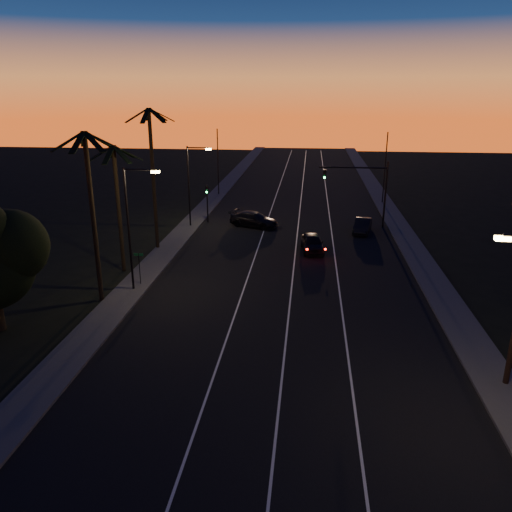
# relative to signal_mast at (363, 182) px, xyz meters

# --- Properties ---
(road) EXTENTS (20.00, 170.00, 0.01)m
(road) POSITION_rel_signal_mast_xyz_m (-7.14, -9.99, -4.78)
(road) COLOR black
(road) RESTS_ON ground
(sidewalk_left) EXTENTS (2.40, 170.00, 0.16)m
(sidewalk_left) POSITION_rel_signal_mast_xyz_m (-18.34, -9.99, -4.70)
(sidewalk_left) COLOR #3A3A38
(sidewalk_left) RESTS_ON ground
(sidewalk_right) EXTENTS (2.40, 170.00, 0.16)m
(sidewalk_right) POSITION_rel_signal_mast_xyz_m (4.06, -9.99, -4.70)
(sidewalk_right) COLOR #3A3A38
(sidewalk_right) RESTS_ON ground
(lane_stripe_left) EXTENTS (0.12, 160.00, 0.01)m
(lane_stripe_left) POSITION_rel_signal_mast_xyz_m (-10.14, -9.99, -4.76)
(lane_stripe_left) COLOR silver
(lane_stripe_left) RESTS_ON road
(lane_stripe_mid) EXTENTS (0.12, 160.00, 0.01)m
(lane_stripe_mid) POSITION_rel_signal_mast_xyz_m (-6.64, -9.99, -4.76)
(lane_stripe_mid) COLOR silver
(lane_stripe_mid) RESTS_ON road
(lane_stripe_right) EXTENTS (0.12, 160.00, 0.01)m
(lane_stripe_right) POSITION_rel_signal_mast_xyz_m (-3.14, -9.99, -4.76)
(lane_stripe_right) COLOR silver
(lane_stripe_right) RESTS_ON road
(palm_near) EXTENTS (4.25, 4.16, 11.53)m
(palm_near) POSITION_rel_signal_mast_xyz_m (-19.74, -21.99, 2.29)
(palm_near) COLOR black
(palm_near) RESTS_ON ground
(palm_mid) EXTENTS (4.25, 4.16, 10.03)m
(palm_mid) POSITION_rel_signal_mast_xyz_m (-20.34, -15.99, 1.47)
(palm_mid) COLOR black
(palm_mid) RESTS_ON ground
(palm_far) EXTENTS (4.25, 4.16, 12.53)m
(palm_far) POSITION_rel_signal_mast_xyz_m (-19.34, -9.99, 2.83)
(palm_far) COLOR black
(palm_far) RESTS_ON ground
(streetlight_left_near) EXTENTS (2.55, 0.26, 9.00)m
(streetlight_left_near) POSITION_rel_signal_mast_xyz_m (-17.84, -19.99, 0.54)
(streetlight_left_near) COLOR black
(streetlight_left_near) RESTS_ON ground
(streetlight_left_far) EXTENTS (2.55, 0.26, 8.50)m
(streetlight_left_far) POSITION_rel_signal_mast_xyz_m (-17.82, -1.99, 0.28)
(streetlight_left_far) COLOR black
(streetlight_left_far) RESTS_ON ground
(street_sign) EXTENTS (0.70, 0.06, 2.60)m
(street_sign) POSITION_rel_signal_mast_xyz_m (-17.94, -18.99, -3.13)
(street_sign) COLOR black
(street_sign) RESTS_ON ground
(signal_mast) EXTENTS (7.10, 0.41, 7.00)m
(signal_mast) POSITION_rel_signal_mast_xyz_m (0.00, 0.00, 0.00)
(signal_mast) COLOR black
(signal_mast) RESTS_ON ground
(signal_post) EXTENTS (0.28, 0.37, 4.20)m
(signal_post) POSITION_rel_signal_mast_xyz_m (-16.64, -0.01, -1.89)
(signal_post) COLOR black
(signal_post) RESTS_ON ground
(far_pole_left) EXTENTS (0.14, 0.14, 9.00)m
(far_pole_left) POSITION_rel_signal_mast_xyz_m (-18.14, 15.01, -0.28)
(far_pole_left) COLOR black
(far_pole_left) RESTS_ON ground
(far_pole_right) EXTENTS (0.14, 0.14, 9.00)m
(far_pole_right) POSITION_rel_signal_mast_xyz_m (3.86, 12.01, -0.28)
(far_pole_right) COLOR black
(far_pole_right) RESTS_ON ground
(lead_car) EXTENTS (2.39, 5.27, 1.56)m
(lead_car) POSITION_rel_signal_mast_xyz_m (-5.15, -9.14, -3.99)
(lead_car) COLOR black
(lead_car) RESTS_ON road
(right_car) EXTENTS (2.40, 4.60, 1.44)m
(right_car) POSITION_rel_signal_mast_xyz_m (-0.02, -2.37, -4.05)
(right_car) COLOR black
(right_car) RESTS_ON road
(cross_car) EXTENTS (5.80, 4.04, 1.56)m
(cross_car) POSITION_rel_signal_mast_xyz_m (-11.35, -1.27, -3.99)
(cross_car) COLOR black
(cross_car) RESTS_ON road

